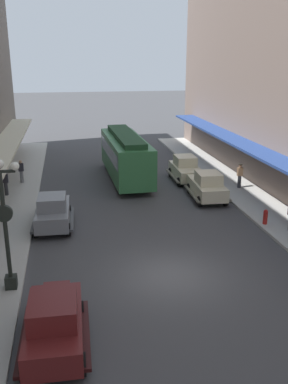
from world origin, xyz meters
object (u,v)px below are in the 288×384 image
at_px(parked_car_0, 186,168).
at_px(parked_car_1, 53,211).
at_px(streetcar, 126,154).
at_px(pedestrian_0, 240,175).
at_px(fire_hydrant, 265,217).
at_px(pedestrian_3, 6,182).
at_px(parked_car_3, 207,185).
at_px(pedestrian_2, 21,171).
at_px(lamp_post_with_clock, 5,220).
at_px(parked_car_2, 54,322).

distance_m(parked_car_0, parked_car_1, 11.98).
relative_size(streetcar, pedestrian_0, 5.79).
distance_m(fire_hydrant, pedestrian_0, 6.72).
distance_m(parked_car_1, pedestrian_3, 6.57).
height_order(parked_car_3, pedestrian_0, parked_car_3).
bearing_deg(parked_car_0, streetcar, 163.41).
bearing_deg(parked_car_3, fire_hydrant, -71.89).
distance_m(parked_car_3, streetcar, 7.27).
bearing_deg(parked_car_0, fire_hydrant, -79.08).
bearing_deg(streetcar, parked_car_0, -16.59).
xyz_separation_m(pedestrian_0, pedestrian_2, (-14.89, 3.99, -0.02)).
bearing_deg(pedestrian_3, streetcar, 19.14).
height_order(pedestrian_2, pedestrian_3, pedestrian_3).
bearing_deg(parked_car_0, pedestrian_3, -172.73).
xyz_separation_m(parked_car_0, fire_hydrant, (1.81, -9.36, -0.38)).
bearing_deg(streetcar, parked_car_1, -120.85).
relative_size(parked_car_0, parked_car_3, 0.99).
distance_m(parked_car_3, lamp_post_with_clock, 14.69).
distance_m(parked_car_0, streetcar, 4.56).
distance_m(pedestrian_0, pedestrian_3, 15.67).
height_order(parked_car_1, pedestrian_0, parked_car_1).
relative_size(parked_car_1, parked_car_3, 1.00).
distance_m(pedestrian_2, pedestrian_3, 2.92).
height_order(parked_car_2, pedestrian_0, parked_car_2).
relative_size(parked_car_0, parked_car_1, 0.99).
relative_size(parked_car_1, parked_car_2, 1.00).
relative_size(parked_car_1, streetcar, 0.44).
relative_size(parked_car_3, pedestrian_2, 2.63).
relative_size(parked_car_0, lamp_post_with_clock, 0.83).
height_order(parked_car_3, lamp_post_with_clock, lamp_post_with_clock).
relative_size(lamp_post_with_clock, pedestrian_2, 3.15).
bearing_deg(parked_car_3, pedestrian_3, 167.66).
relative_size(parked_car_0, pedestrian_2, 2.61).
height_order(parked_car_0, parked_car_2, same).
relative_size(pedestrian_2, pedestrian_3, 0.98).
height_order(parked_car_1, fire_hydrant, parked_car_1).
distance_m(parked_car_1, parked_car_3, 10.08).
relative_size(fire_hydrant, pedestrian_2, 0.50).
xyz_separation_m(parked_car_1, lamp_post_with_clock, (-1.50, -6.39, 2.04)).
relative_size(parked_car_0, pedestrian_0, 2.56).
xyz_separation_m(parked_car_1, parked_car_2, (0.25, -10.18, 0.00)).
height_order(parked_car_3, fire_hydrant, parked_car_3).
relative_size(parked_car_3, lamp_post_with_clock, 0.84).
xyz_separation_m(streetcar, fire_hydrant, (6.08, -10.64, -1.34)).
xyz_separation_m(streetcar, pedestrian_3, (-8.29, -2.88, -0.89)).
xyz_separation_m(parked_car_3, lamp_post_with_clock, (-11.12, -9.38, 2.04)).
distance_m(parked_car_2, parked_car_3, 16.16).
relative_size(pedestrian_0, pedestrian_3, 1.00).
bearing_deg(lamp_post_with_clock, streetcar, 66.10).
xyz_separation_m(fire_hydrant, pedestrian_0, (1.25, 6.59, 0.45)).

